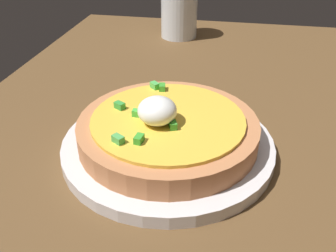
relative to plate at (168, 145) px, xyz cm
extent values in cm
cube|color=brown|center=(-4.69, 11.48, -2.17)|extent=(102.90, 86.00, 2.78)
cylinder|color=silver|center=(0.00, 0.00, 0.00)|extent=(25.73, 25.73, 1.57)
cylinder|color=#BF784B|center=(0.00, 0.00, 2.17)|extent=(21.59, 21.59, 2.77)
cylinder|color=gold|center=(0.00, 0.00, 3.75)|extent=(18.24, 18.24, 0.40)
ellipsoid|color=white|center=(1.29, -0.99, 5.51)|extent=(4.49, 4.49, 3.13)
cube|color=#358E2A|center=(2.10, 0.96, 4.35)|extent=(1.48, 1.19, 0.80)
cube|color=#4BB651|center=(-7.32, -3.21, 4.35)|extent=(1.46, 1.48, 0.80)
cube|color=green|center=(-6.98, -2.12, 4.35)|extent=(1.40, 1.01, 0.80)
cube|color=green|center=(-1.08, -6.23, 4.35)|extent=(1.34, 1.51, 0.80)
cube|color=green|center=(5.52, -2.07, 4.35)|extent=(1.38, 0.96, 0.80)
cube|color=green|center=(0.29, -3.56, 4.35)|extent=(0.86, 1.32, 0.80)
cube|color=#288932|center=(-1.38, -0.76, 4.35)|extent=(1.46, 1.15, 0.80)
cube|color=green|center=(-1.60, -2.50, 4.35)|extent=(1.37, 1.51, 0.80)
cube|color=#4DAD51|center=(5.97, -4.23, 4.35)|extent=(1.35, 1.51, 0.80)
cylinder|color=silver|center=(-43.05, -5.73, 4.87)|extent=(7.84, 7.84, 11.32)
cylinder|color=#AC4F1B|center=(-43.05, -5.73, 2.50)|extent=(6.90, 6.90, 5.76)
camera|label=1|loc=(36.47, 6.94, 26.23)|focal=39.39mm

